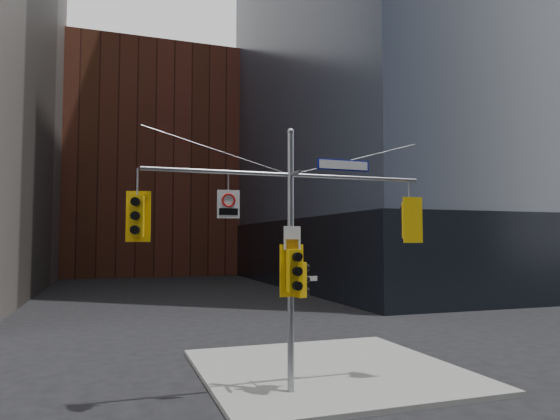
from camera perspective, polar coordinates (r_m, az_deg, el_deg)
sidewalk_corner at (r=16.75m, az=5.56°, el=-17.72°), size 8.00×8.00×0.15m
podium_ne at (r=53.86m, az=18.69°, el=-4.58°), size 36.40×36.40×6.00m
brick_midrise at (r=69.67m, az=-14.73°, el=4.71°), size 26.00×20.00×28.00m
signal_assembly at (r=13.63m, az=1.24°, el=-2.57°), size 8.00×0.80×7.30m
traffic_light_west_arm at (r=12.85m, az=-16.04°, el=-0.67°), size 0.60×0.56×1.28m
traffic_light_east_arm at (r=15.33m, az=14.56°, el=-1.13°), size 0.64×0.50×1.35m
traffic_light_pole_side at (r=13.80m, az=2.48°, el=-7.96°), size 0.41×0.35×0.96m
traffic_light_pole_front at (r=13.40m, az=1.63°, el=-6.97°), size 0.67×0.54×1.41m
street_sign_blade at (r=14.42m, az=7.26°, el=5.12°), size 1.63×0.08×0.32m
regulatory_sign_arm at (r=13.15m, az=-5.91°, el=0.78°), size 0.59×0.08×0.74m
regulatory_sign_pole at (r=13.52m, az=1.41°, el=-3.29°), size 0.49×0.06×0.64m
street_blade_ew at (r=13.83m, az=3.00°, el=-7.85°), size 0.67×0.05×0.13m
street_blade_ns at (r=14.12m, az=0.61°, el=-8.69°), size 0.09×0.75×0.15m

